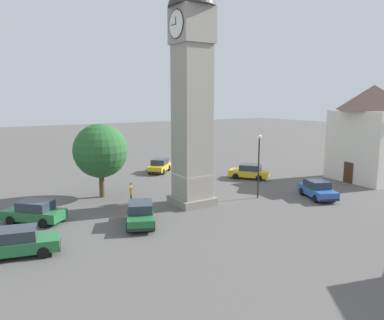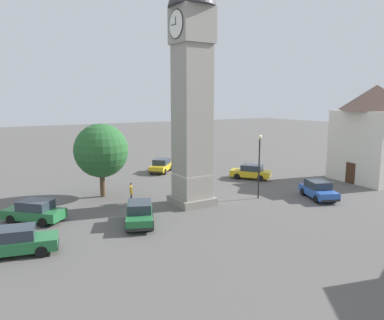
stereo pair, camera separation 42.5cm
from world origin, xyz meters
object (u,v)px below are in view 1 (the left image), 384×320
car_white_side (34,212)px  tree (100,151)px  car_green_alley (19,242)px  building_terrace_right (371,133)px  lamp_post (259,156)px  car_red_corner (141,214)px  car_blue_kerb (317,189)px  car_silver_kerb (249,172)px  pedestrian (131,191)px  clock_tower (192,39)px  car_black_far (160,166)px

car_white_side → tree: size_ratio=0.65×
car_green_alley → building_terrace_right: (1.20, -33.51, 4.21)m
car_green_alley → lamp_post: (2.02, -19.02, 2.83)m
car_red_corner → tree: tree is taller
lamp_post → car_green_alley: bearing=96.1°
car_blue_kerb → car_silver_kerb: 9.10m
lamp_post → tree: bearing=56.0°
car_blue_kerb → building_terrace_right: bearing=-79.4°
building_terrace_right → car_red_corner: bearing=90.2°
car_green_alley → pedestrian: 11.11m
car_silver_kerb → lamp_post: size_ratio=0.80×
clock_tower → lamp_post: bearing=-104.4°
clock_tower → car_blue_kerb: (-4.22, -9.99, -12.03)m
car_blue_kerb → car_red_corner: (1.81, 15.61, 0.00)m
car_green_alley → building_terrace_right: 33.79m
clock_tower → car_black_far: size_ratio=5.28×
car_red_corner → pedestrian: (5.15, -1.53, 0.25)m
pedestrian → building_terrace_right: (-5.04, -24.31, 3.96)m
lamp_post → clock_tower: bearing=75.6°
car_red_corner → tree: (8.43, -0.25, 3.26)m
pedestrian → building_terrace_right: 25.14m
car_silver_kerb → clock_tower: bearing=115.4°
tree → car_green_alley: bearing=140.2°
car_red_corner → car_green_alley: bearing=98.1°
car_green_alley → pedestrian: bearing=-55.9°
car_green_alley → building_terrace_right: bearing=-88.0°
car_blue_kerb → car_black_far: same height
clock_tower → car_white_side: size_ratio=5.31×
lamp_post → car_black_far: bearing=6.9°
car_black_far → car_silver_kerb: bearing=-142.6°
car_red_corner → car_black_far: (15.60, -9.57, 0.00)m
pedestrian → lamp_post: (-4.21, -9.82, 2.58)m
clock_tower → car_white_side: 16.79m
car_blue_kerb → car_red_corner: size_ratio=1.00×
car_silver_kerb → pedestrian: bearing=98.5°
car_white_side → clock_tower: bearing=-99.2°
tree → lamp_post: 13.40m
building_terrace_right → lamp_post: bearing=86.7°
car_white_side → building_terrace_right: 32.32m
car_green_alley → car_white_side: bearing=-17.9°
clock_tower → car_white_side: clock_tower is taller
car_blue_kerb → car_white_side: size_ratio=1.08×
tree → lamp_post: size_ratio=1.17×
car_white_side → car_red_corner: bearing=-125.7°
clock_tower → car_blue_kerb: size_ratio=4.90×
car_white_side → car_silver_kerb: bearing=-82.1°
car_red_corner → car_green_alley: 7.74m
car_black_far → building_terrace_right: bearing=-133.6°
car_red_corner → clock_tower: bearing=-66.8°
building_terrace_right → car_silver_kerb: bearing=54.1°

